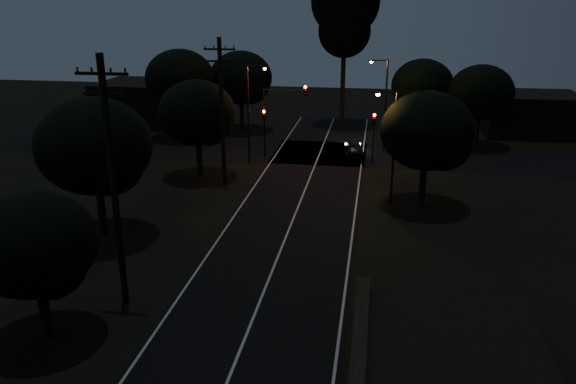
% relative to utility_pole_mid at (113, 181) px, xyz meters
% --- Properties ---
extents(road_surface, '(60.00, 70.00, 0.03)m').
position_rel_utility_pole_mid_xyz_m(road_surface, '(6.00, 16.12, -5.73)').
color(road_surface, black).
rests_on(road_surface, ground).
extents(utility_pole_mid, '(2.20, 0.30, 11.00)m').
position_rel_utility_pole_mid_xyz_m(utility_pole_mid, '(0.00, 0.00, 0.00)').
color(utility_pole_mid, black).
rests_on(utility_pole_mid, ground).
extents(utility_pole_far, '(2.20, 0.30, 10.50)m').
position_rel_utility_pole_mid_xyz_m(utility_pole_far, '(0.00, 17.00, -0.25)').
color(utility_pole_far, black).
rests_on(utility_pole_far, ground).
extents(tree_left_b, '(4.81, 4.81, 6.11)m').
position_rel_utility_pole_mid_xyz_m(tree_left_b, '(-1.83, -3.10, -1.78)').
color(tree_left_b, black).
rests_on(tree_left_b, ground).
extents(tree_left_c, '(6.33, 6.33, 7.99)m').
position_rel_utility_pole_mid_xyz_m(tree_left_c, '(-4.28, 6.87, -0.57)').
color(tree_left_c, black).
rests_on(tree_left_c, ground).
extents(tree_left_d, '(5.77, 5.77, 7.32)m').
position_rel_utility_pole_mid_xyz_m(tree_left_d, '(-2.30, 18.88, -0.99)').
color(tree_left_d, black).
rests_on(tree_left_d, ground).
extents(tree_far_nw, '(6.33, 6.33, 8.02)m').
position_rel_utility_pole_mid_xyz_m(tree_far_nw, '(-2.78, 34.87, -0.55)').
color(tree_far_nw, black).
rests_on(tree_far_nw, ground).
extents(tree_far_w, '(6.64, 6.64, 8.46)m').
position_rel_utility_pole_mid_xyz_m(tree_far_w, '(-7.77, 30.87, -0.24)').
color(tree_far_w, black).
rests_on(tree_far_w, ground).
extents(tree_far_ne, '(5.94, 5.94, 7.51)m').
position_rel_utility_pole_mid_xyz_m(tree_far_ne, '(15.21, 34.88, -0.88)').
color(tree_far_ne, black).
rests_on(tree_far_ne, ground).
extents(tree_far_e, '(5.83, 5.83, 7.40)m').
position_rel_utility_pole_mid_xyz_m(tree_far_e, '(20.21, 31.88, -0.95)').
color(tree_far_e, black).
rests_on(tree_far_e, ground).
extents(tree_right_a, '(5.92, 5.92, 7.53)m').
position_rel_utility_pole_mid_xyz_m(tree_right_a, '(14.21, 14.88, -0.86)').
color(tree_right_a, black).
rests_on(tree_right_a, ground).
extents(tall_pine, '(7.09, 7.09, 16.12)m').
position_rel_utility_pole_mid_xyz_m(tall_pine, '(7.00, 40.00, 5.89)').
color(tall_pine, black).
rests_on(tall_pine, ground).
extents(building_left, '(10.00, 8.00, 4.40)m').
position_rel_utility_pole_mid_xyz_m(building_left, '(-14.00, 37.00, -3.54)').
color(building_left, black).
rests_on(building_left, ground).
extents(building_right, '(9.00, 7.00, 4.00)m').
position_rel_utility_pole_mid_xyz_m(building_right, '(26.00, 38.00, -3.74)').
color(building_right, black).
rests_on(building_right, ground).
extents(signal_left, '(0.28, 0.35, 4.10)m').
position_rel_utility_pole_mid_xyz_m(signal_left, '(1.40, 24.99, -2.90)').
color(signal_left, black).
rests_on(signal_left, ground).
extents(signal_right, '(0.28, 0.35, 4.10)m').
position_rel_utility_pole_mid_xyz_m(signal_right, '(10.60, 24.99, -2.90)').
color(signal_right, black).
rests_on(signal_right, ground).
extents(signal_mast, '(3.70, 0.35, 6.25)m').
position_rel_utility_pole_mid_xyz_m(signal_mast, '(3.09, 24.99, -1.40)').
color(signal_mast, black).
rests_on(signal_mast, ground).
extents(streetlight_a, '(1.66, 0.26, 8.00)m').
position_rel_utility_pole_mid_xyz_m(streetlight_a, '(0.69, 23.00, -1.10)').
color(streetlight_a, black).
rests_on(streetlight_a, ground).
extents(streetlight_b, '(1.66, 0.26, 8.00)m').
position_rel_utility_pole_mid_xyz_m(streetlight_b, '(11.31, 29.00, -1.10)').
color(streetlight_b, black).
rests_on(streetlight_b, ground).
extents(streetlight_c, '(1.46, 0.26, 7.50)m').
position_rel_utility_pole_mid_xyz_m(streetlight_c, '(11.83, 15.00, -1.39)').
color(streetlight_c, black).
rests_on(streetlight_c, ground).
extents(car, '(2.00, 4.15, 1.37)m').
position_rel_utility_pole_mid_xyz_m(car, '(9.03, 25.88, -5.06)').
color(car, black).
rests_on(car, ground).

